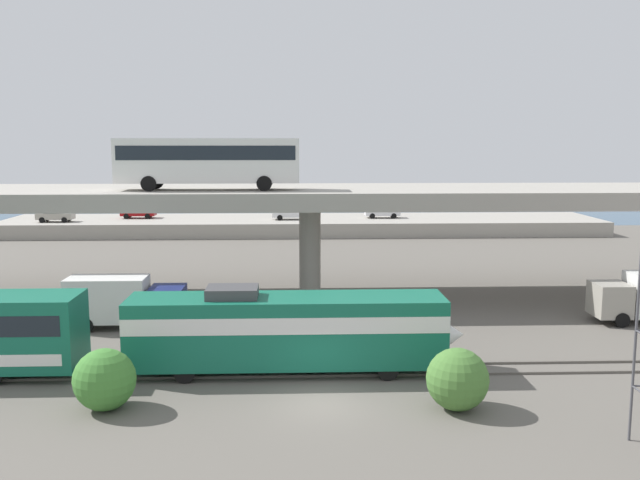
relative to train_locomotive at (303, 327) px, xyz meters
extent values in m
plane|color=#605B54|center=(0.74, -4.00, -2.19)|extent=(260.00, 260.00, 0.00)
cube|color=#59544C|center=(0.74, -0.77, -2.13)|extent=(110.00, 0.12, 0.12)
cube|color=#59544C|center=(0.74, 0.77, -2.13)|extent=(110.00, 0.12, 0.12)
cube|color=#14664C|center=(-0.74, 0.00, -0.11)|extent=(14.92, 3.00, 3.20)
cube|color=white|center=(-0.74, 0.00, 0.46)|extent=(14.92, 3.04, 0.77)
cone|color=white|center=(6.71, 0.00, -0.43)|extent=(2.03, 2.85, 2.85)
cube|color=black|center=(5.19, 0.00, 0.78)|extent=(2.03, 2.70, 1.02)
cube|color=#3F3F42|center=(-3.29, 0.00, 1.74)|extent=(2.40, 1.80, 0.50)
cylinder|color=black|center=(3.92, 1.35, -1.71)|extent=(0.96, 0.18, 0.96)
cylinder|color=black|center=(3.92, -1.35, -1.71)|extent=(0.96, 0.18, 0.96)
cylinder|color=black|center=(-5.41, 1.35, -1.71)|extent=(0.96, 0.18, 0.96)
cylinder|color=black|center=(-5.41, -1.35, -1.71)|extent=(0.96, 0.18, 0.96)
cylinder|color=black|center=(-14.02, 1.35, -1.73)|extent=(0.92, 0.18, 0.92)
cube|color=#9E998E|center=(0.74, 16.00, 4.94)|extent=(96.00, 10.64, 1.17)
cylinder|color=#9E998E|center=(0.74, 16.00, 1.08)|extent=(1.50, 1.50, 6.55)
cube|color=silver|center=(-6.01, 14.35, 7.47)|extent=(12.00, 2.55, 2.90)
cube|color=black|center=(-6.01, 14.35, 7.99)|extent=(11.52, 2.59, 0.93)
cube|color=black|center=(-11.96, 14.35, 7.82)|extent=(0.08, 2.30, 1.74)
cylinder|color=black|center=(-9.73, 13.13, 6.02)|extent=(1.00, 0.26, 1.00)
cylinder|color=black|center=(-9.73, 15.56, 6.02)|extent=(1.00, 0.26, 1.00)
cylinder|color=black|center=(-2.29, 13.13, 6.02)|extent=(1.00, 0.26, 1.00)
cylinder|color=black|center=(-2.29, 15.56, 6.02)|extent=(1.00, 0.26, 1.00)
cube|color=#9E998C|center=(18.72, 8.32, -0.75)|extent=(2.00, 2.30, 2.00)
cylinder|color=black|center=(19.02, 7.23, -1.75)|extent=(0.88, 0.28, 0.88)
cylinder|color=black|center=(19.02, 9.42, -1.75)|extent=(0.88, 0.28, 0.88)
cube|color=navy|center=(-7.86, 8.32, -0.75)|extent=(2.00, 2.30, 2.00)
cube|color=silver|center=(-11.36, 8.32, -0.45)|extent=(4.60, 2.30, 2.60)
cylinder|color=black|center=(-8.16, 9.42, -1.75)|extent=(0.88, 0.28, 0.88)
cylinder|color=black|center=(-8.16, 7.23, -1.75)|extent=(0.88, 0.28, 0.88)
cylinder|color=black|center=(-12.37, 9.42, -1.75)|extent=(0.88, 0.28, 0.88)
cylinder|color=black|center=(-12.37, 7.23, -1.75)|extent=(0.88, 0.28, 0.88)
cylinder|color=#47474C|center=(11.95, -8.06, 4.07)|extent=(0.10, 0.10, 12.53)
cube|color=#9E998E|center=(0.74, 51.00, -1.35)|extent=(70.91, 11.93, 1.68)
cube|color=#9E998C|center=(-27.81, 48.24, 0.16)|extent=(4.06, 1.74, 0.70)
cube|color=#1E232B|center=(-28.02, 48.24, 0.75)|extent=(1.79, 1.53, 0.48)
cylinder|color=black|center=(-26.55, 49.07, -0.19)|extent=(0.64, 0.20, 0.64)
cylinder|color=black|center=(-26.55, 47.42, -0.19)|extent=(0.64, 0.20, 0.64)
cylinder|color=black|center=(-29.07, 49.07, -0.19)|extent=(0.64, 0.20, 0.64)
cylinder|color=black|center=(-29.07, 47.42, -0.19)|extent=(0.64, 0.20, 0.64)
cube|color=silver|center=(-0.57, 49.68, 0.16)|extent=(4.67, 1.89, 0.70)
cube|color=#1E232B|center=(-0.33, 49.68, 0.75)|extent=(2.06, 1.66, 0.48)
cylinder|color=black|center=(-2.02, 48.78, -0.19)|extent=(0.64, 0.20, 0.64)
cylinder|color=black|center=(-2.02, 50.58, -0.19)|extent=(0.64, 0.20, 0.64)
cylinder|color=black|center=(0.88, 48.78, -0.19)|extent=(0.64, 0.20, 0.64)
cylinder|color=black|center=(0.88, 50.58, -0.19)|extent=(0.64, 0.20, 0.64)
cube|color=silver|center=(10.34, 50.96, 0.16)|extent=(4.19, 1.78, 0.70)
cube|color=#1E232B|center=(10.13, 50.96, 0.75)|extent=(1.85, 1.57, 0.48)
cylinder|color=black|center=(11.64, 51.81, -0.19)|extent=(0.64, 0.20, 0.64)
cylinder|color=black|center=(11.64, 50.12, -0.19)|extent=(0.64, 0.20, 0.64)
cylinder|color=black|center=(9.04, 51.81, -0.19)|extent=(0.64, 0.20, 0.64)
cylinder|color=black|center=(9.04, 50.12, -0.19)|extent=(0.64, 0.20, 0.64)
cube|color=maroon|center=(-19.13, 51.82, 0.16)|extent=(4.05, 1.85, 0.70)
cube|color=#1E232B|center=(-19.34, 51.82, 0.75)|extent=(1.78, 1.63, 0.48)
cylinder|color=black|center=(-17.88, 52.70, -0.19)|extent=(0.64, 0.20, 0.64)
cylinder|color=black|center=(-17.88, 50.94, -0.19)|extent=(0.64, 0.20, 0.64)
cylinder|color=black|center=(-20.39, 52.70, -0.19)|extent=(0.64, 0.20, 0.64)
cylinder|color=black|center=(-20.39, 50.94, -0.19)|extent=(0.64, 0.20, 0.64)
cube|color=#2D5170|center=(0.74, 74.00, -2.19)|extent=(140.00, 36.00, 0.01)
sphere|color=#3E7E31|center=(-8.17, -4.34, -0.91)|extent=(2.56, 2.56, 2.56)
sphere|color=#467732|center=(6.28, -4.89, -0.91)|extent=(2.57, 2.57, 2.57)
camera|label=1|loc=(-0.39, -31.76, 8.78)|focal=38.73mm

